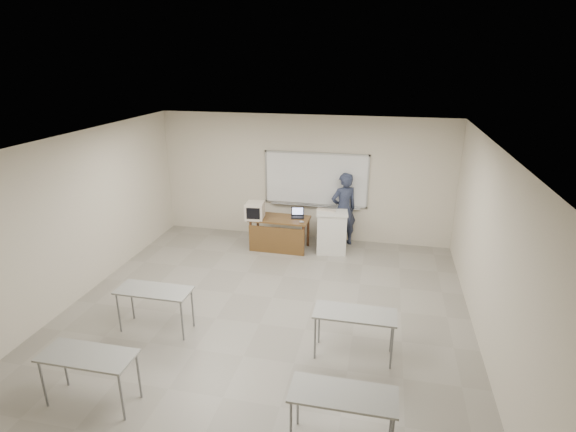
% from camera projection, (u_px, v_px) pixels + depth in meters
% --- Properties ---
extents(floor, '(7.00, 8.00, 0.01)m').
position_uv_depth(floor, '(260.00, 324.00, 7.55)').
color(floor, gray).
rests_on(floor, ground).
extents(whiteboard, '(2.48, 0.10, 1.31)m').
position_uv_depth(whiteboard, '(316.00, 180.00, 10.64)').
color(whiteboard, white).
rests_on(whiteboard, floor).
extents(student_desks, '(4.40, 2.20, 0.73)m').
position_uv_depth(student_desks, '(231.00, 336.00, 6.08)').
color(student_desks, gray).
rests_on(student_desks, floor).
extents(instructor_desk, '(1.35, 0.68, 0.75)m').
position_uv_depth(instructor_desk, '(279.00, 228.00, 10.27)').
color(instructor_desk, brown).
rests_on(instructor_desk, floor).
extents(podium, '(0.69, 0.51, 0.97)m').
position_uv_depth(podium, '(332.00, 232.00, 10.17)').
color(podium, silver).
rests_on(podium, floor).
extents(crt_monitor, '(0.40, 0.45, 0.38)m').
position_uv_depth(crt_monitor, '(255.00, 210.00, 10.23)').
color(crt_monitor, beige).
rests_on(crt_monitor, instructor_desk).
extents(laptop, '(0.29, 0.27, 0.22)m').
position_uv_depth(laptop, '(298.00, 215.00, 10.34)').
color(laptop, black).
rests_on(laptop, instructor_desk).
extents(mouse, '(0.11, 0.08, 0.04)m').
position_uv_depth(mouse, '(302.00, 222.00, 9.99)').
color(mouse, '#A1A3A9').
rests_on(mouse, instructor_desk).
extents(keyboard, '(0.44, 0.22, 0.02)m').
position_uv_depth(keyboard, '(326.00, 210.00, 10.11)').
color(keyboard, beige).
rests_on(keyboard, podium).
extents(presenter, '(0.77, 0.70, 1.76)m').
position_uv_depth(presenter, '(344.00, 209.00, 10.46)').
color(presenter, black).
rests_on(presenter, floor).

